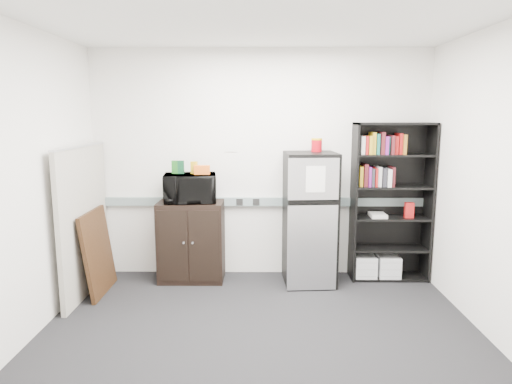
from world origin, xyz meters
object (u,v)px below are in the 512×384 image
Objects in this scene: microwave at (190,188)px; cabinet at (192,241)px; bookshelf at (389,198)px; refrigerator at (310,219)px; cubicle_partition at (84,221)px.

cabinet is at bearing 83.04° from microwave.
cabinet is (-2.32, -0.07, -0.50)m from bookshelf.
microwave is 0.39× the size of refrigerator.
refrigerator is (1.38, -0.06, -0.34)m from microwave.
cabinet is 0.62× the size of refrigerator.
cabinet is 0.63m from microwave.
microwave is (-2.32, -0.08, 0.13)m from bookshelf.
bookshelf is 0.97m from refrigerator.
cabinet is (1.09, 0.42, -0.34)m from cubicle_partition.
refrigerator reaches higher than microwave.
bookshelf is at bearing -4.95° from microwave.
bookshelf is at bearing 8.13° from cubicle_partition.
cubicle_partition reaches higher than microwave.
bookshelf is 1.97× the size of cabinet.
refrigerator is at bearing -3.32° from cabinet.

